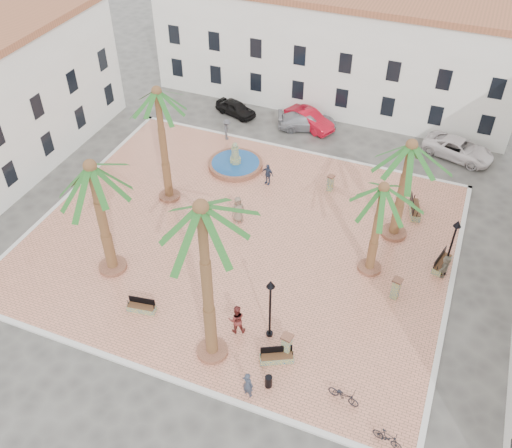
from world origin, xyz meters
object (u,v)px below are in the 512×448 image
(bollard_se, at_px, (287,345))
(pedestrian_north, at_px, (227,129))
(fountain, at_px, (236,164))
(cyclist_a, at_px, (248,384))
(palm_s, at_px, (202,225))
(pedestrian_fountain_b, at_px, (268,174))
(palm_nw, at_px, (158,103))
(palm_sw, at_px, (93,180))
(pedestrian_fountain_a, at_px, (238,209))
(car_white, at_px, (459,149))
(bench_s, at_px, (142,308))
(litter_bin, at_px, (269,381))
(car_silver, at_px, (307,121))
(lamppost_e, at_px, (453,239))
(lamppost_s, at_px, (270,299))
(bicycle_a, at_px, (344,395))
(bicycle_b, at_px, (388,438))
(car_black, at_px, (236,108))
(bollard_e, at_px, (396,288))
(bollard_n, at_px, (330,183))
(pedestrian_east, at_px, (445,266))
(palm_ne, at_px, (409,157))
(bench_se, at_px, (277,357))
(palm_e, at_px, (382,198))
(bench_ne, at_px, (414,209))
(car_red, at_px, (309,119))
(bench_e, at_px, (442,264))
(cyclist_b, at_px, (237,319))

(bollard_se, distance_m, pedestrian_north, 21.19)
(fountain, xyz_separation_m, cyclist_a, (8.23, -17.49, 0.55))
(palm_s, xyz_separation_m, pedestrian_fountain_b, (-2.62, 14.83, -7.92))
(palm_nw, height_order, cyclist_a, palm_nw)
(palm_nw, distance_m, palm_sw, 7.44)
(pedestrian_fountain_a, bearing_deg, car_white, 4.83)
(bench_s, bearing_deg, fountain, 83.74)
(litter_bin, bearing_deg, car_silver, 103.60)
(pedestrian_fountain_a, bearing_deg, lamppost_e, -41.86)
(lamppost_s, bearing_deg, bicycle_a, -26.84)
(palm_sw, height_order, pedestrian_fountain_b, palm_sw)
(bicycle_b, bearing_deg, bollard_se, 79.06)
(pedestrian_fountain_a, distance_m, car_silver, 13.04)
(car_black, bearing_deg, bollard_e, -116.45)
(palm_nw, relative_size, bollard_se, 5.53)
(car_silver, bearing_deg, bollard_n, -172.27)
(fountain, distance_m, pedestrian_fountain_b, 3.17)
(pedestrian_east, bearing_deg, bicycle_a, -9.38)
(palm_ne, distance_m, bicycle_a, 14.04)
(palm_sw, relative_size, pedestrian_north, 4.52)
(bench_se, bearing_deg, bench_s, 150.20)
(palm_e, height_order, bicycle_b, palm_e)
(palm_nw, xyz_separation_m, lamppost_s, (10.70, -8.62, -4.45))
(palm_e, bearing_deg, bench_ne, 76.19)
(palm_nw, xyz_separation_m, car_silver, (5.95, 12.48, -6.72))
(palm_ne, relative_size, pedestrian_north, 4.12)
(pedestrian_north, bearing_deg, palm_ne, -133.05)
(pedestrian_fountain_b, bearing_deg, litter_bin, -54.87)
(palm_ne, relative_size, car_red, 1.61)
(car_white, bearing_deg, bench_e, -162.39)
(palm_e, height_order, pedestrian_fountain_a, palm_e)
(litter_bin, bearing_deg, bollard_n, 95.78)
(pedestrian_fountain_b, bearing_deg, bollard_n, 24.95)
(lamppost_e, height_order, bollard_n, lamppost_e)
(lamppost_s, xyz_separation_m, bicycle_a, (4.70, -2.38, -2.39))
(bollard_n, height_order, car_black, bollard_n)
(cyclist_a, height_order, pedestrian_fountain_a, pedestrian_fountain_a)
(palm_ne, distance_m, pedestrian_east, 6.72)
(palm_sw, height_order, pedestrian_fountain_a, palm_sw)
(car_white, bearing_deg, pedestrian_fountain_b, 140.68)
(bench_se, height_order, pedestrian_north, pedestrian_north)
(car_black, height_order, car_white, car_white)
(bicycle_a, relative_size, cyclist_b, 0.86)
(litter_bin, bearing_deg, pedestrian_fountain_b, 111.14)
(lamppost_s, height_order, cyclist_b, lamppost_s)
(bollard_e, bearing_deg, bench_e, 58.46)
(palm_nw, height_order, bicycle_b, palm_nw)
(bench_ne, height_order, cyclist_b, cyclist_b)
(palm_e, bearing_deg, pedestrian_north, 143.84)
(litter_bin, bearing_deg, pedestrian_east, 57.75)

